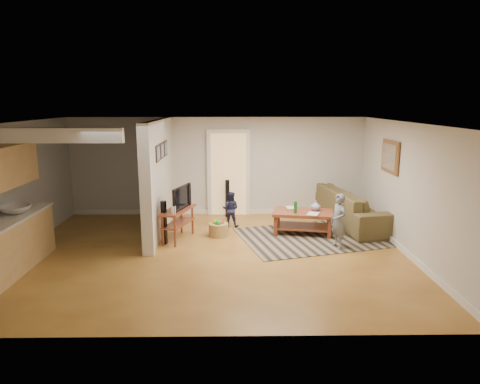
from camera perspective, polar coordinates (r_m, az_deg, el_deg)
name	(u,v)px	position (r m, az deg, el deg)	size (l,w,h in m)	color
ground	(212,253)	(8.38, -3.78, -8.14)	(7.50, 7.50, 0.00)	brown
room_shell	(158,176)	(8.54, -10.92, 2.17)	(7.54, 6.02, 2.52)	#BAB6B2
area_rug	(312,237)	(9.43, 9.60, -5.94)	(2.98, 2.18, 0.01)	black
sofa	(353,224)	(10.66, 14.85, -4.12)	(2.82, 1.10, 0.82)	#4A3C25
coffee_table	(304,216)	(9.56, 8.50, -3.21)	(1.42, 0.99, 0.77)	maroon
tv_console	(178,212)	(9.08, -8.24, -2.63)	(0.69, 1.14, 0.92)	maroon
speaker_left	(164,223)	(8.90, -10.09, -4.04)	(0.09, 0.09, 0.91)	black
speaker_right	(227,198)	(10.83, -1.72, -0.85)	(0.10, 0.10, 0.95)	black
toy_basket	(219,229)	(9.37, -2.87, -4.93)	(0.43, 0.43, 0.38)	olive
child	(337,248)	(8.89, 12.81, -7.25)	(0.40, 0.27, 1.11)	slate
toddler	(231,226)	(10.11, -1.26, -4.58)	(0.40, 0.31, 0.83)	#202243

